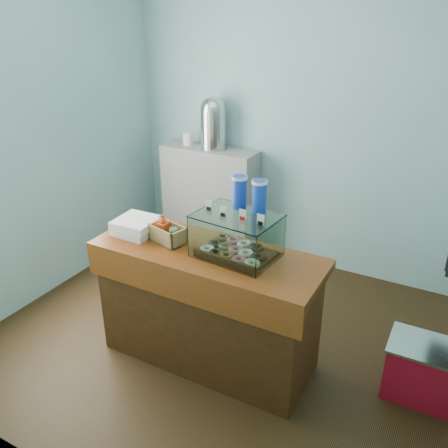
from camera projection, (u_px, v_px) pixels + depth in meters
The scene contains 9 objects.
ground at pixel (225, 338), 3.77m from camera, with size 3.50×3.50×0.00m, color black.
room_shell at pixel (229, 125), 3.04m from camera, with size 3.54×3.04×2.82m.
counter at pixel (208, 306), 3.37m from camera, with size 1.60×0.60×0.90m.
back_shelf at pixel (210, 199), 4.98m from camera, with size 1.00×0.32×1.10m, color gray.
display_case at pixel (239, 231), 3.09m from camera, with size 0.56×0.43×0.51m.
condiment_crate at pixel (167, 232), 3.29m from camera, with size 0.28×0.21×0.19m.
pastry_boxes at pixel (136, 226), 3.42m from camera, with size 0.30×0.30×0.11m.
coffee_urn at pixel (213, 122), 4.62m from camera, with size 0.28×0.28×0.51m.
red_cooler at pixel (421, 370), 3.15m from camera, with size 0.47×0.36×0.40m.
Camera 1 is at (1.45, -2.66, 2.41)m, focal length 38.00 mm.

